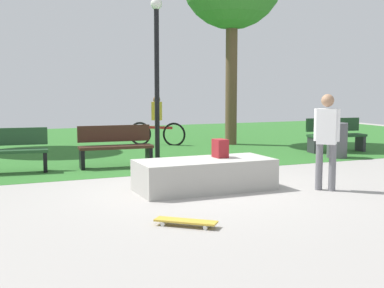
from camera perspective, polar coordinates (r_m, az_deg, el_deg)
name	(u,v)px	position (r m, az deg, el deg)	size (l,w,h in m)	color
ground_plane	(200,188)	(8.83, 0.95, -5.01)	(28.00, 28.00, 0.00)	#9E9993
grass_lawn	(99,143)	(16.20, -10.39, 0.13)	(26.60, 12.36, 0.01)	#2D6B28
concrete_ledge	(205,175)	(8.66, 1.44, -3.47)	(2.33, 1.01, 0.53)	#A8A59E
backpack_on_ledge	(220,148)	(8.85, 3.19, -0.49)	(0.28, 0.20, 0.32)	maroon
skater_performing_trick	(327,135)	(8.82, 14.92, 1.00)	(0.37, 0.37, 1.64)	slate
skateboard_by_ledge	(186,221)	(6.46, -0.71, -8.70)	(0.74, 0.67, 0.08)	gold
park_bench_near_path	(115,145)	(11.22, -8.62, -0.15)	(1.63, 0.59, 0.91)	#331E14
park_bench_far_left	(335,134)	(14.28, 15.84, 1.07)	(1.65, 0.68, 0.91)	#1E4223
park_bench_far_right	(7,149)	(11.02, -20.07, -0.58)	(1.64, 0.65, 0.91)	#1E4223
lamp_post	(157,61)	(12.53, -3.99, 9.30)	(0.28, 0.28, 3.88)	black
trash_bin	(337,140)	(13.09, 16.02, 0.40)	(0.50, 0.50, 0.87)	#4C4C51
cyclist_on_bicycle	(157,124)	(15.41, -3.98, 2.25)	(1.45, 1.20, 1.52)	black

